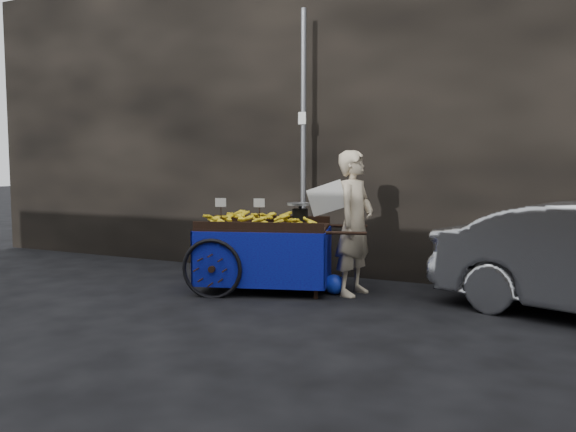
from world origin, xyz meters
The scene contains 6 objects.
ground centered at (0.00, 0.00, 0.00)m, with size 80.00×80.00×0.00m, color black.
building_wall centered at (0.39, 2.60, 2.50)m, with size 13.50×2.00×5.00m.
street_pole centered at (0.30, 1.30, 2.01)m, with size 0.12×0.10×4.00m.
banana_cart centered at (0.13, 0.26, 0.79)m, with size 2.56×1.69×1.28m.
vendor centered at (1.38, 0.51, 0.95)m, with size 0.89×0.75×1.89m.
plastic_bag centered at (1.15, 0.41, 0.13)m, with size 0.29×0.24×0.26m, color blue.
Camera 1 is at (3.73, -6.43, 1.68)m, focal length 35.00 mm.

